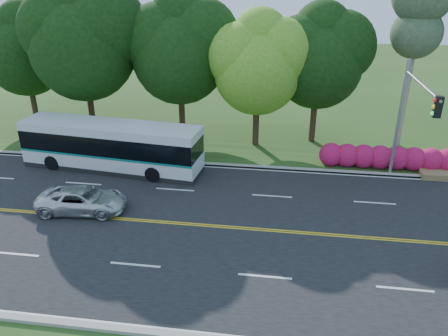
# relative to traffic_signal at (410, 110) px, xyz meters

# --- Properties ---
(ground) EXTENTS (120.00, 120.00, 0.00)m
(ground) POSITION_rel_traffic_signal_xyz_m (-6.49, -5.40, -4.67)
(ground) COLOR #274617
(ground) RESTS_ON ground
(road) EXTENTS (60.00, 14.00, 0.02)m
(road) POSITION_rel_traffic_signal_xyz_m (-6.49, -5.40, -4.66)
(road) COLOR black
(road) RESTS_ON ground
(curb_north) EXTENTS (60.00, 0.30, 0.15)m
(curb_north) POSITION_rel_traffic_signal_xyz_m (-6.49, 1.75, -4.60)
(curb_north) COLOR #A09C91
(curb_north) RESTS_ON ground
(grass_verge) EXTENTS (60.00, 4.00, 0.10)m
(grass_verge) POSITION_rel_traffic_signal_xyz_m (-6.49, 3.60, -4.62)
(grass_verge) COLOR #274617
(grass_verge) RESTS_ON ground
(lane_markings) EXTENTS (57.60, 13.82, 0.00)m
(lane_markings) POSITION_rel_traffic_signal_xyz_m (-6.59, -5.40, -4.65)
(lane_markings) COLOR gold
(lane_markings) RESTS_ON road
(tree_row) EXTENTS (44.70, 9.10, 13.84)m
(tree_row) POSITION_rel_traffic_signal_xyz_m (-11.65, 6.73, 2.06)
(tree_row) COLOR black
(tree_row) RESTS_ON ground
(bougainvillea_hedge) EXTENTS (9.50, 2.25, 1.50)m
(bougainvillea_hedge) POSITION_rel_traffic_signal_xyz_m (0.69, 2.75, -3.95)
(bougainvillea_hedge) COLOR #A80E2F
(bougainvillea_hedge) RESTS_ON ground
(traffic_signal) EXTENTS (0.42, 6.10, 7.00)m
(traffic_signal) POSITION_rel_traffic_signal_xyz_m (0.00, 0.00, 0.00)
(traffic_signal) COLOR #92959A
(traffic_signal) RESTS_ON ground
(transit_bus) EXTENTS (11.43, 3.69, 2.94)m
(transit_bus) POSITION_rel_traffic_signal_xyz_m (-17.03, 0.40, -3.20)
(transit_bus) COLOR silver
(transit_bus) RESTS_ON road
(suv) EXTENTS (4.67, 2.47, 1.25)m
(suv) POSITION_rel_traffic_signal_xyz_m (-16.62, -4.88, -4.02)
(suv) COLOR silver
(suv) RESTS_ON road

